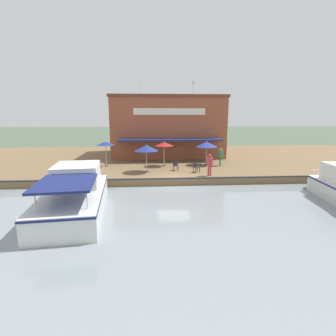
{
  "coord_description": "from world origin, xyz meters",
  "views": [
    {
      "loc": [
        19.5,
        -1.87,
        5.44
      ],
      "look_at": [
        -1.0,
        -0.39,
        1.3
      ],
      "focal_mm": 28.0,
      "sensor_mm": 36.0,
      "label": 1
    }
  ],
  "objects_px": {
    "cafe_chair_beside_entrance": "(196,167)",
    "person_near_entrance": "(220,155)",
    "cafe_chair_under_first_umbrella": "(59,168)",
    "cafe_chair_far_corner_seat": "(175,165)",
    "tree_upstream_bank": "(186,112)",
    "patio_umbrella_mid_patio_left": "(105,144)",
    "patio_umbrella_back_row": "(164,144)",
    "person_at_quay_edge": "(210,162)",
    "patio_umbrella_far_corner": "(146,148)",
    "patio_umbrella_by_entrance": "(207,144)",
    "motorboat_second_along": "(77,193)",
    "waterfront_restaurant": "(167,126)"
  },
  "relations": [
    {
      "from": "patio_umbrella_mid_patio_left",
      "to": "patio_umbrella_back_row",
      "type": "relative_size",
      "value": 1.03
    },
    {
      "from": "patio_umbrella_far_corner",
      "to": "person_at_quay_edge",
      "type": "xyz_separation_m",
      "value": [
        1.95,
        5.1,
        -0.97
      ]
    },
    {
      "from": "cafe_chair_beside_entrance",
      "to": "tree_upstream_bank",
      "type": "bearing_deg",
      "value": 175.26
    },
    {
      "from": "cafe_chair_beside_entrance",
      "to": "person_near_entrance",
      "type": "bearing_deg",
      "value": 133.7
    },
    {
      "from": "patio_umbrella_mid_patio_left",
      "to": "patio_umbrella_back_row",
      "type": "bearing_deg",
      "value": 87.56
    },
    {
      "from": "patio_umbrella_back_row",
      "to": "cafe_chair_far_corner_seat",
      "type": "bearing_deg",
      "value": 21.81
    },
    {
      "from": "cafe_chair_under_first_umbrella",
      "to": "patio_umbrella_far_corner",
      "type": "bearing_deg",
      "value": 92.06
    },
    {
      "from": "cafe_chair_under_first_umbrella",
      "to": "cafe_chair_far_corner_seat",
      "type": "height_order",
      "value": "same"
    },
    {
      "from": "patio_umbrella_mid_patio_left",
      "to": "motorboat_second_along",
      "type": "distance_m",
      "value": 10.28
    },
    {
      "from": "waterfront_restaurant",
      "to": "patio_umbrella_mid_patio_left",
      "type": "height_order",
      "value": "waterfront_restaurant"
    },
    {
      "from": "cafe_chair_far_corner_seat",
      "to": "tree_upstream_bank",
      "type": "bearing_deg",
      "value": 168.73
    },
    {
      "from": "person_near_entrance",
      "to": "motorboat_second_along",
      "type": "height_order",
      "value": "motorboat_second_along"
    },
    {
      "from": "patio_umbrella_mid_patio_left",
      "to": "patio_umbrella_by_entrance",
      "type": "xyz_separation_m",
      "value": [
        0.01,
        9.8,
        -0.15
      ]
    },
    {
      "from": "patio_umbrella_far_corner",
      "to": "tree_upstream_bank",
      "type": "height_order",
      "value": "tree_upstream_bank"
    },
    {
      "from": "patio_umbrella_far_corner",
      "to": "patio_umbrella_by_entrance",
      "type": "height_order",
      "value": "patio_umbrella_far_corner"
    },
    {
      "from": "person_at_quay_edge",
      "to": "tree_upstream_bank",
      "type": "xyz_separation_m",
      "value": [
        -17.53,
        0.49,
        4.14
      ]
    },
    {
      "from": "patio_umbrella_back_row",
      "to": "cafe_chair_under_first_umbrella",
      "type": "xyz_separation_m",
      "value": [
        2.92,
        -9.07,
        -1.65
      ]
    },
    {
      "from": "cafe_chair_beside_entrance",
      "to": "person_near_entrance",
      "type": "relative_size",
      "value": 0.49
    },
    {
      "from": "patio_umbrella_by_entrance",
      "to": "tree_upstream_bank",
      "type": "distance_m",
      "value": 13.11
    },
    {
      "from": "patio_umbrella_far_corner",
      "to": "cafe_chair_far_corner_seat",
      "type": "relative_size",
      "value": 2.8
    },
    {
      "from": "patio_umbrella_by_entrance",
      "to": "motorboat_second_along",
      "type": "bearing_deg",
      "value": -44.5
    },
    {
      "from": "tree_upstream_bank",
      "to": "patio_umbrella_back_row",
      "type": "bearing_deg",
      "value": -16.82
    },
    {
      "from": "patio_umbrella_by_entrance",
      "to": "tree_upstream_bank",
      "type": "bearing_deg",
      "value": -178.69
    },
    {
      "from": "cafe_chair_beside_entrance",
      "to": "tree_upstream_bank",
      "type": "height_order",
      "value": "tree_upstream_bank"
    },
    {
      "from": "patio_umbrella_back_row",
      "to": "person_near_entrance",
      "type": "distance_m",
      "value": 5.56
    },
    {
      "from": "patio_umbrella_by_entrance",
      "to": "patio_umbrella_back_row",
      "type": "distance_m",
      "value": 4.21
    },
    {
      "from": "patio_umbrella_mid_patio_left",
      "to": "person_at_quay_edge",
      "type": "distance_m",
      "value": 10.29
    },
    {
      "from": "patio_umbrella_far_corner",
      "to": "person_at_quay_edge",
      "type": "bearing_deg",
      "value": 69.12
    },
    {
      "from": "patio_umbrella_mid_patio_left",
      "to": "patio_umbrella_far_corner",
      "type": "height_order",
      "value": "patio_umbrella_mid_patio_left"
    },
    {
      "from": "waterfront_restaurant",
      "to": "person_at_quay_edge",
      "type": "relative_size",
      "value": 7.42
    },
    {
      "from": "person_near_entrance",
      "to": "cafe_chair_beside_entrance",
      "type": "bearing_deg",
      "value": -46.3
    },
    {
      "from": "patio_umbrella_by_entrance",
      "to": "cafe_chair_beside_entrance",
      "type": "height_order",
      "value": "patio_umbrella_by_entrance"
    },
    {
      "from": "cafe_chair_under_first_umbrella",
      "to": "person_near_entrance",
      "type": "bearing_deg",
      "value": 99.77
    },
    {
      "from": "patio_umbrella_back_row",
      "to": "cafe_chair_under_first_umbrella",
      "type": "relative_size",
      "value": 2.78
    },
    {
      "from": "cafe_chair_beside_entrance",
      "to": "tree_upstream_bank",
      "type": "xyz_separation_m",
      "value": [
        -16.09,
        1.33,
        4.78
      ]
    },
    {
      "from": "cafe_chair_far_corner_seat",
      "to": "patio_umbrella_mid_patio_left",
      "type": "bearing_deg",
      "value": -110.77
    },
    {
      "from": "patio_umbrella_far_corner",
      "to": "patio_umbrella_by_entrance",
      "type": "distance_m",
      "value": 6.54
    },
    {
      "from": "patio_umbrella_back_row",
      "to": "cafe_chair_far_corner_seat",
      "type": "xyz_separation_m",
      "value": [
        2.22,
        0.89,
        -1.65
      ]
    },
    {
      "from": "patio_umbrella_mid_patio_left",
      "to": "patio_umbrella_far_corner",
      "type": "distance_m",
      "value": 4.87
    },
    {
      "from": "cafe_chair_far_corner_seat",
      "to": "person_at_quay_edge",
      "type": "relative_size",
      "value": 0.48
    },
    {
      "from": "patio_umbrella_back_row",
      "to": "tree_upstream_bank",
      "type": "xyz_separation_m",
      "value": [
        -12.93,
        3.91,
        3.13
      ]
    },
    {
      "from": "patio_umbrella_mid_patio_left",
      "to": "person_near_entrance",
      "type": "distance_m",
      "value": 11.12
    },
    {
      "from": "person_at_quay_edge",
      "to": "patio_umbrella_far_corner",
      "type": "bearing_deg",
      "value": -110.88
    },
    {
      "from": "tree_upstream_bank",
      "to": "cafe_chair_beside_entrance",
      "type": "bearing_deg",
      "value": -4.74
    },
    {
      "from": "patio_umbrella_back_row",
      "to": "motorboat_second_along",
      "type": "bearing_deg",
      "value": -30.13
    },
    {
      "from": "patio_umbrella_far_corner",
      "to": "person_near_entrance",
      "type": "height_order",
      "value": "patio_umbrella_far_corner"
    },
    {
      "from": "patio_umbrella_mid_patio_left",
      "to": "cafe_chair_under_first_umbrella",
      "type": "bearing_deg",
      "value": -47.74
    },
    {
      "from": "patio_umbrella_by_entrance",
      "to": "tree_upstream_bank",
      "type": "relative_size",
      "value": 0.3
    },
    {
      "from": "person_near_entrance",
      "to": "cafe_chair_far_corner_seat",
      "type": "bearing_deg",
      "value": -68.4
    },
    {
      "from": "tree_upstream_bank",
      "to": "person_near_entrance",
      "type": "bearing_deg",
      "value": 6.58
    }
  ]
}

